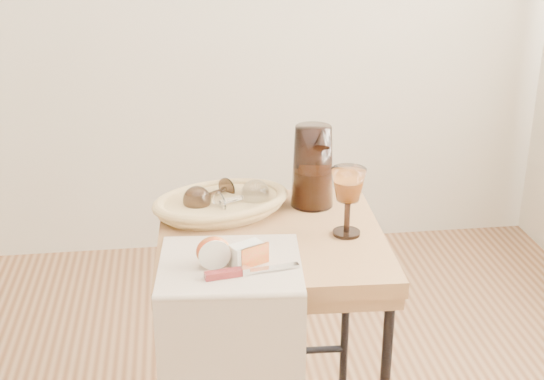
{
  "coord_description": "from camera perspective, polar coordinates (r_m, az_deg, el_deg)",
  "views": [
    {
      "loc": [
        0.25,
        -1.17,
        1.46
      ],
      "look_at": [
        0.46,
        0.42,
        0.81
      ],
      "focal_mm": 49.01,
      "sensor_mm": 36.0,
      "label": 1
    }
  ],
  "objects": [
    {
      "name": "apple_half",
      "position": [
        1.63,
        -4.56,
        -4.69
      ],
      "size": [
        0.08,
        0.05,
        0.07
      ],
      "primitive_type": "ellipsoid",
      "rotation": [
        0.0,
        0.0,
        0.11
      ],
      "color": "red",
      "rests_on": "tea_towel"
    },
    {
      "name": "goblet_lying_b",
      "position": [
        1.87,
        -2.46,
        -0.59
      ],
      "size": [
        0.14,
        0.12,
        0.07
      ],
      "primitive_type": null,
      "rotation": [
        0.0,
        0.0,
        0.46
      ],
      "color": "white",
      "rests_on": "bread_basket"
    },
    {
      "name": "pitcher",
      "position": [
        1.92,
        3.14,
        1.83
      ],
      "size": [
        0.2,
        0.26,
        0.25
      ],
      "primitive_type": null,
      "rotation": [
        0.0,
        0.0,
        -0.25
      ],
      "color": "black",
      "rests_on": "side_table"
    },
    {
      "name": "tea_towel",
      "position": [
        1.65,
        -3.24,
        -5.72
      ],
      "size": [
        0.34,
        0.31,
        0.01
      ],
      "primitive_type": "cube",
      "rotation": [
        0.0,
        0.0,
        -0.08
      ],
      "color": "beige",
      "rests_on": "side_table"
    },
    {
      "name": "wine_goblet",
      "position": [
        1.76,
        5.84,
        -0.91
      ],
      "size": [
        0.09,
        0.09,
        0.17
      ],
      "primitive_type": null,
      "rotation": [
        0.0,
        0.0,
        -0.08
      ],
      "color": "white",
      "rests_on": "side_table"
    },
    {
      "name": "side_table",
      "position": [
        1.97,
        -0.08,
        -12.39
      ],
      "size": [
        0.57,
        0.57,
        0.69
      ],
      "primitive_type": null,
      "rotation": [
        0.0,
        0.0,
        -0.05
      ],
      "color": "brown",
      "rests_on": "floor"
    },
    {
      "name": "goblet_lying_a",
      "position": [
        1.9,
        -4.79,
        -0.36
      ],
      "size": [
        0.14,
        0.13,
        0.07
      ],
      "primitive_type": null,
      "rotation": [
        0.0,
        0.0,
        3.85
      ],
      "color": "brown",
      "rests_on": "bread_basket"
    },
    {
      "name": "bread_basket",
      "position": [
        1.9,
        -3.9,
        -1.19
      ],
      "size": [
        0.37,
        0.31,
        0.04
      ],
      "primitive_type": null,
      "rotation": [
        0.0,
        0.0,
        0.32
      ],
      "color": "tan",
      "rests_on": "side_table"
    },
    {
      "name": "apple_wedge",
      "position": [
        1.63,
        -1.96,
        -4.93
      ],
      "size": [
        0.08,
        0.07,
        0.05
      ],
      "primitive_type": "cube",
      "rotation": [
        0.0,
        0.0,
        0.47
      ],
      "color": "white",
      "rests_on": "tea_towel"
    },
    {
      "name": "table_knife",
      "position": [
        1.6,
        -1.82,
        -6.19
      ],
      "size": [
        0.21,
        0.06,
        0.02
      ],
      "primitive_type": null,
      "rotation": [
        0.0,
        0.0,
        0.17
      ],
      "color": "silver",
      "rests_on": "tea_towel"
    }
  ]
}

